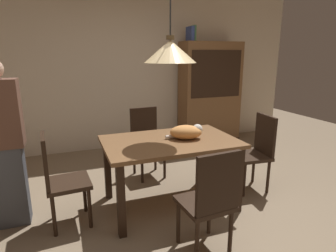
# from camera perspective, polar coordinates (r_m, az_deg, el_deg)

# --- Properties ---
(ground) EXTENTS (10.00, 10.00, 0.00)m
(ground) POSITION_cam_1_polar(r_m,az_deg,el_deg) (3.01, 4.81, -18.55)
(ground) COLOR #847056
(back_wall) EXTENTS (6.40, 0.10, 2.90)m
(back_wall) POSITION_cam_1_polar(r_m,az_deg,el_deg) (5.05, -8.07, 12.16)
(back_wall) COLOR beige
(back_wall) RESTS_ON ground
(dining_table) EXTENTS (1.40, 0.90, 0.75)m
(dining_table) POSITION_cam_1_polar(r_m,az_deg,el_deg) (3.02, 0.43, -4.68)
(dining_table) COLOR brown
(dining_table) RESTS_ON ground
(chair_far_back) EXTENTS (0.43, 0.43, 0.93)m
(chair_far_back) POSITION_cam_1_polar(r_m,az_deg,el_deg) (3.85, -4.37, -2.61)
(chair_far_back) COLOR black
(chair_far_back) RESTS_ON ground
(chair_left_side) EXTENTS (0.43, 0.43, 0.93)m
(chair_left_side) POSITION_cam_1_polar(r_m,az_deg,el_deg) (2.88, -21.27, -9.56)
(chair_left_side) COLOR black
(chair_left_side) RESTS_ON ground
(chair_near_front) EXTENTS (0.43, 0.43, 0.93)m
(chair_near_front) POSITION_cam_1_polar(r_m,az_deg,el_deg) (2.34, 8.53, -14.39)
(chair_near_front) COLOR black
(chair_near_front) RESTS_ON ground
(chair_right_side) EXTENTS (0.44, 0.44, 0.93)m
(chair_right_side) POSITION_cam_1_polar(r_m,az_deg,el_deg) (3.60, 17.55, -4.50)
(chair_right_side) COLOR black
(chair_right_side) RESTS_ON ground
(cat_sleeping) EXTENTS (0.41, 0.33, 0.16)m
(cat_sleeping) POSITION_cam_1_polar(r_m,az_deg,el_deg) (3.01, 3.84, -1.20)
(cat_sleeping) COLOR #E59951
(cat_sleeping) RESTS_ON dining_table
(pendant_lamp) EXTENTS (0.52, 0.52, 1.30)m
(pendant_lamp) POSITION_cam_1_polar(r_m,az_deg,el_deg) (2.85, 0.46, 14.97)
(pendant_lamp) COLOR beige
(hutch_bookcase) EXTENTS (1.12, 0.45, 1.85)m
(hutch_bookcase) POSITION_cam_1_polar(r_m,az_deg,el_deg) (5.30, 8.43, 6.16)
(hutch_bookcase) COLOR brown
(hutch_bookcase) RESTS_ON ground
(book_blue_wide) EXTENTS (0.06, 0.24, 0.24)m
(book_blue_wide) POSITION_cam_1_polar(r_m,az_deg,el_deg) (5.07, 4.49, 18.14)
(book_blue_wide) COLOR #384C93
(book_blue_wide) RESTS_ON hutch_bookcase
(book_green_slim) EXTENTS (0.03, 0.20, 0.26)m
(book_green_slim) POSITION_cam_1_polar(r_m,az_deg,el_deg) (5.10, 5.10, 18.23)
(book_green_slim) COLOR #427A4C
(book_green_slim) RESTS_ON hutch_bookcase
(person_standing) EXTENTS (0.36, 0.22, 1.60)m
(person_standing) POSITION_cam_1_polar(r_m,az_deg,el_deg) (3.04, -30.35, -3.52)
(person_standing) COLOR #4C515B
(person_standing) RESTS_ON ground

